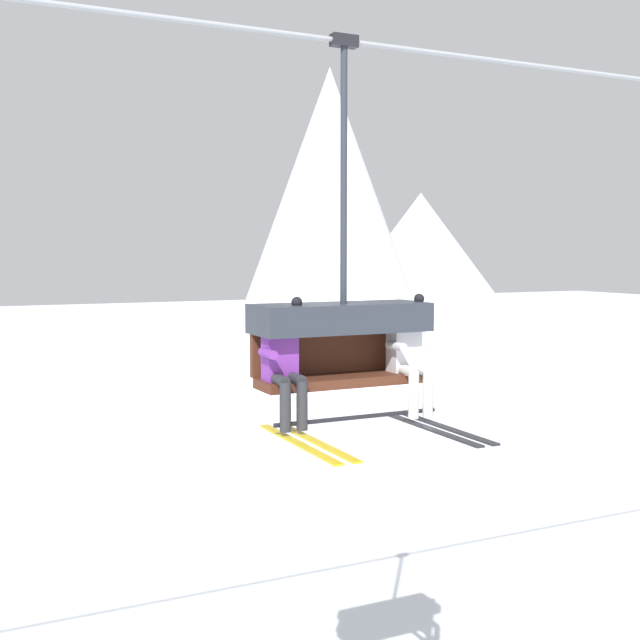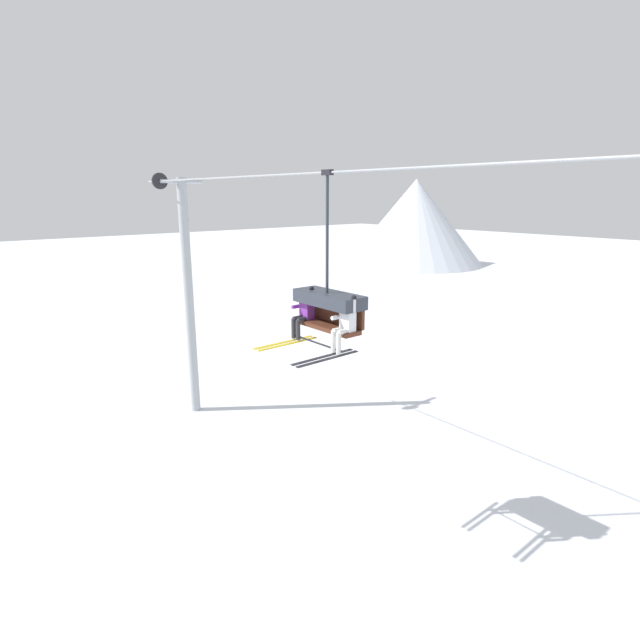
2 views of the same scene
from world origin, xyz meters
TOP-DOWN VIEW (x-y plane):
  - ground_plane at (0.00, 0.00)m, footprint 200.00×200.00m
  - mountain_peak_west at (-30.92, 41.00)m, footprint 16.86×16.86m
  - lift_tower_near at (-8.03, -0.02)m, footprint 0.36×1.88m
  - lift_cable at (1.27, -0.80)m, footprint 20.61×0.05m
  - chairlift_chair at (0.95, -0.73)m, footprint 1.86×0.74m
  - skier_purple at (0.23, -0.94)m, footprint 0.48×1.70m
  - skier_white at (1.68, -0.94)m, footprint 0.48×1.70m

SIDE VIEW (x-z plane):
  - ground_plane at x=0.00m, z-range 0.00..0.00m
  - lift_tower_near at x=-8.03m, z-range 0.17..9.33m
  - mountain_peak_west at x=-30.92m, z-range 0.00..10.32m
  - skier_purple at x=0.23m, z-range 5.00..6.33m
  - skier_white at x=1.68m, z-range 5.00..6.33m
  - chairlift_chair at x=0.95m, z-range 4.05..7.91m
  - lift_cable at x=1.27m, z-range 8.85..8.90m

